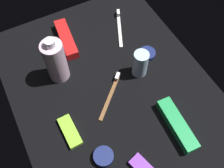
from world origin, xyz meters
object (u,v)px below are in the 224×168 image
(bodywash_bottle, at_px, (56,61))
(snack_bar_lime, at_px, (70,131))
(deodorant_stick, at_px, (140,64))
(toothbrush_white, at_px, (119,26))
(cream_tin_right, at_px, (104,157))
(toothbrush_brown, at_px, (111,93))
(toothpaste_box_red, at_px, (66,39))
(toothpaste_box_green, at_px, (177,125))
(cream_tin_left, at_px, (147,53))

(bodywash_bottle, relative_size, snack_bar_lime, 1.74)
(deodorant_stick, height_order, snack_bar_lime, deodorant_stick)
(toothbrush_white, bearing_deg, cream_tin_right, -33.64)
(deodorant_stick, relative_size, toothbrush_brown, 0.72)
(snack_bar_lime, distance_m, cream_tin_right, 0.13)
(toothpaste_box_red, height_order, cream_tin_right, toothpaste_box_red)
(deodorant_stick, height_order, cream_tin_right, deodorant_stick)
(deodorant_stick, bearing_deg, cream_tin_right, -49.40)
(cream_tin_right, bearing_deg, toothbrush_brown, 146.50)
(deodorant_stick, distance_m, toothbrush_white, 0.22)
(toothpaste_box_green, xyz_separation_m, cream_tin_left, (-0.28, 0.07, -0.01))
(toothpaste_box_green, bearing_deg, toothbrush_brown, -144.19)
(toothpaste_box_red, bearing_deg, cream_tin_right, -2.86)
(snack_bar_lime, bearing_deg, cream_tin_left, 110.37)
(toothbrush_brown, height_order, cream_tin_right, same)
(toothbrush_white, distance_m, cream_tin_left, 0.17)
(toothpaste_box_green, distance_m, snack_bar_lime, 0.32)
(bodywash_bottle, xyz_separation_m, toothpaste_box_green, (0.34, 0.25, -0.07))
(deodorant_stick, relative_size, cream_tin_left, 1.68)
(toothbrush_white, bearing_deg, toothpaste_box_green, -5.38)
(bodywash_bottle, height_order, cream_tin_right, bodywash_bottle)
(deodorant_stick, distance_m, snack_bar_lime, 0.31)
(bodywash_bottle, relative_size, toothbrush_white, 1.07)
(bodywash_bottle, distance_m, cream_tin_left, 0.33)
(toothbrush_white, height_order, toothpaste_box_green, toothpaste_box_green)
(deodorant_stick, xyz_separation_m, toothbrush_white, (-0.22, 0.04, -0.04))
(deodorant_stick, height_order, toothpaste_box_red, deodorant_stick)
(deodorant_stick, relative_size, toothpaste_box_red, 0.57)
(deodorant_stick, bearing_deg, toothbrush_white, 169.65)
(cream_tin_left, bearing_deg, toothpaste_box_red, -129.36)
(toothbrush_white, relative_size, cream_tin_right, 2.86)
(toothbrush_white, distance_m, toothpaste_box_green, 0.44)
(snack_bar_lime, height_order, cream_tin_left, same)
(toothpaste_box_green, xyz_separation_m, cream_tin_right, (-0.02, -0.24, -0.01))
(deodorant_stick, relative_size, cream_tin_right, 1.70)
(toothbrush_white, relative_size, snack_bar_lime, 1.62)
(toothpaste_box_green, bearing_deg, snack_bar_lime, -111.16)
(cream_tin_right, bearing_deg, bodywash_bottle, -179.02)
(cream_tin_right, bearing_deg, cream_tin_left, 130.19)
(toothpaste_box_green, bearing_deg, toothbrush_white, 177.98)
(toothbrush_brown, distance_m, toothbrush_white, 0.30)
(deodorant_stick, relative_size, snack_bar_lime, 0.96)
(toothbrush_white, distance_m, toothpaste_box_red, 0.21)
(toothbrush_brown, distance_m, toothpaste_box_green, 0.23)
(bodywash_bottle, bearing_deg, toothbrush_white, 108.90)
(toothpaste_box_red, bearing_deg, snack_bar_lime, -14.67)
(bodywash_bottle, xyz_separation_m, snack_bar_lime, (0.21, -0.05, -0.07))
(snack_bar_lime, bearing_deg, toothbrush_brown, 107.97)
(deodorant_stick, distance_m, toothpaste_box_red, 0.30)
(toothpaste_box_red, height_order, cream_tin_left, toothpaste_box_red)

